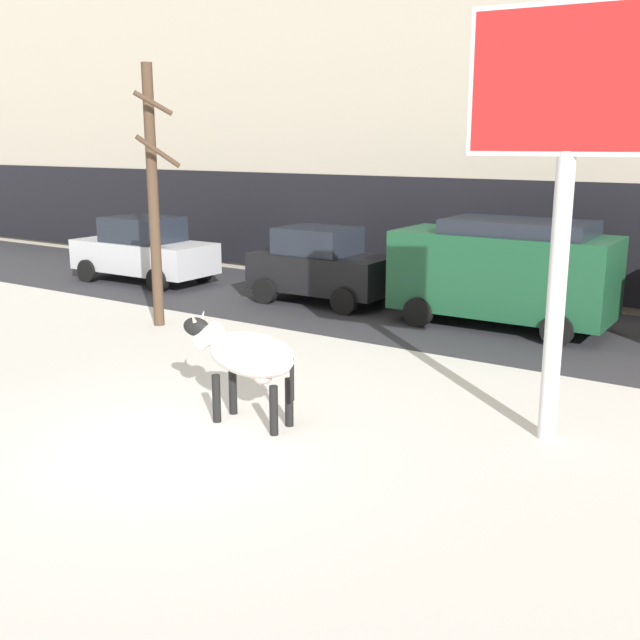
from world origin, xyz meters
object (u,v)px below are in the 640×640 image
object	(u,v)px
car_darkgreen_van	(504,270)
billboard	(570,108)
pedestrian_near_billboard	(526,264)
cow_holstein	(249,355)
bare_tree_left_lot	(153,194)
car_black_hatchback	(321,266)
car_silver_sedan	(144,250)

from	to	relation	value
car_darkgreen_van	billboard	bearing A→B (deg)	-63.86
pedestrian_near_billboard	billboard	bearing A→B (deg)	-69.15
cow_holstein	pedestrian_near_billboard	size ratio (longest dim) A/B	1.11
pedestrian_near_billboard	bare_tree_left_lot	bearing A→B (deg)	-127.77
car_black_hatchback	bare_tree_left_lot	bearing A→B (deg)	-112.22
cow_holstein	car_darkgreen_van	distance (m)	7.56
car_black_hatchback	car_darkgreen_van	size ratio (longest dim) A/B	0.76
car_darkgreen_van	bare_tree_left_lot	distance (m)	7.59
cow_holstein	billboard	distance (m)	5.27
billboard	bare_tree_left_lot	size ratio (longest dim) A/B	1.02
car_darkgreen_van	bare_tree_left_lot	world-z (taller)	bare_tree_left_lot
car_silver_sedan	bare_tree_left_lot	world-z (taller)	bare_tree_left_lot
car_black_hatchback	bare_tree_left_lot	size ratio (longest dim) A/B	0.64
cow_holstein	car_darkgreen_van	xyz separation A→B (m)	(0.89, 7.51, 0.24)
car_black_hatchback	pedestrian_near_billboard	distance (m)	5.21
cow_holstein	billboard	xyz separation A→B (m)	(3.69, 1.79, 3.31)
car_silver_sedan	car_black_hatchback	distance (m)	5.76
cow_holstein	billboard	size ratio (longest dim) A/B	0.34
billboard	pedestrian_near_billboard	distance (m)	10.20
car_silver_sedan	car_darkgreen_van	world-z (taller)	car_darkgreen_van
cow_holstein	bare_tree_left_lot	world-z (taller)	bare_tree_left_lot
car_silver_sedan	billboard	bearing A→B (deg)	-21.58
car_darkgreen_van	pedestrian_near_billboard	bearing A→B (deg)	100.64
pedestrian_near_billboard	car_darkgreen_van	bearing A→B (deg)	-79.36
cow_holstein	car_silver_sedan	xyz separation A→B (m)	(-9.48, 7.00, -0.09)
billboard	pedestrian_near_billboard	size ratio (longest dim) A/B	3.21
cow_holstein	car_silver_sedan	distance (m)	11.79
cow_holstein	car_silver_sedan	size ratio (longest dim) A/B	0.45
billboard	bare_tree_left_lot	world-z (taller)	billboard
billboard	car_darkgreen_van	world-z (taller)	billboard
cow_holstein	car_black_hatchback	bearing A→B (deg)	116.71
car_darkgreen_van	pedestrian_near_billboard	distance (m)	3.33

